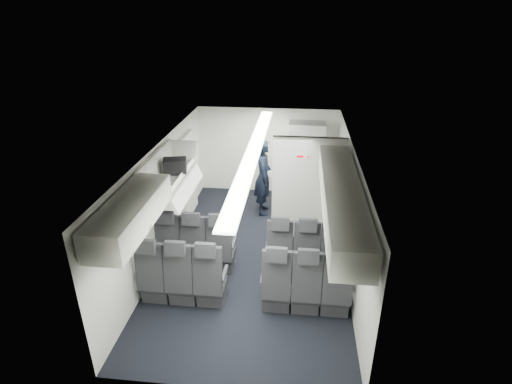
% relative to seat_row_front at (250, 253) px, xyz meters
% --- Properties ---
extents(cabin_shell, '(3.41, 6.01, 2.16)m').
position_rel_seat_row_front_xyz_m(cabin_shell, '(0.00, 0.53, 0.72)').
color(cabin_shell, black).
rests_on(cabin_shell, ground).
extents(seat_row_front, '(3.33, 0.56, 1.24)m').
position_rel_seat_row_front_xyz_m(seat_row_front, '(0.00, 0.00, 0.00)').
color(seat_row_front, black).
rests_on(seat_row_front, cabin_shell).
extents(seat_row_mid, '(3.33, 0.56, 1.24)m').
position_rel_seat_row_front_xyz_m(seat_row_mid, '(0.00, -0.90, 0.00)').
color(seat_row_mid, black).
rests_on(seat_row_mid, cabin_shell).
extents(overhead_bin_left_rear, '(0.53, 1.80, 0.40)m').
position_rel_seat_row_front_xyz_m(overhead_bin_left_rear, '(-1.40, -1.47, 1.46)').
color(overhead_bin_left_rear, white).
rests_on(overhead_bin_left_rear, cabin_shell).
extents(overhead_bin_left_front_open, '(0.64, 1.70, 0.72)m').
position_rel_seat_row_front_xyz_m(overhead_bin_left_front_open, '(-1.44, 0.28, 1.33)').
color(overhead_bin_left_front_open, '#9E9E93').
rests_on(overhead_bin_left_front_open, cabin_shell).
extents(overhead_bin_right_rear, '(0.53, 1.80, 0.40)m').
position_rel_seat_row_front_xyz_m(overhead_bin_right_rear, '(1.40, -1.47, 1.46)').
color(overhead_bin_right_rear, white).
rests_on(overhead_bin_right_rear, cabin_shell).
extents(overhead_bin_right_front, '(0.53, 1.70, 0.40)m').
position_rel_seat_row_front_xyz_m(overhead_bin_right_front, '(1.40, 0.28, 1.46)').
color(overhead_bin_right_front, white).
rests_on(overhead_bin_right_front, cabin_shell).
extents(bulkhead_partition, '(1.40, 0.15, 2.13)m').
position_rel_seat_row_front_xyz_m(bulkhead_partition, '(0.98, 1.33, 0.67)').
color(bulkhead_partition, silver).
rests_on(bulkhead_partition, cabin_shell).
extents(galley_unit, '(0.85, 0.52, 1.90)m').
position_rel_seat_row_front_xyz_m(galley_unit, '(0.95, 3.25, 0.55)').
color(galley_unit, '#939399').
rests_on(galley_unit, cabin_shell).
extents(boarding_door, '(0.12, 1.27, 1.86)m').
position_rel_seat_row_front_xyz_m(boarding_door, '(-1.64, 2.09, 0.55)').
color(boarding_door, silver).
rests_on(boarding_door, cabin_shell).
extents(flight_attendant, '(0.48, 0.67, 1.75)m').
position_rel_seat_row_front_xyz_m(flight_attendant, '(0.01, 2.34, 0.47)').
color(flight_attendant, black).
rests_on(flight_attendant, ground).
extents(carry_on_bag, '(0.45, 0.36, 0.24)m').
position_rel_seat_row_front_xyz_m(carry_on_bag, '(-1.37, 0.44, 1.42)').
color(carry_on_bag, black).
rests_on(carry_on_bag, overhead_bin_left_front_open).
extents(papers, '(0.19, 0.02, 0.13)m').
position_rel_seat_row_front_xyz_m(papers, '(0.20, 2.29, 0.59)').
color(papers, white).
rests_on(papers, flight_attendant).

